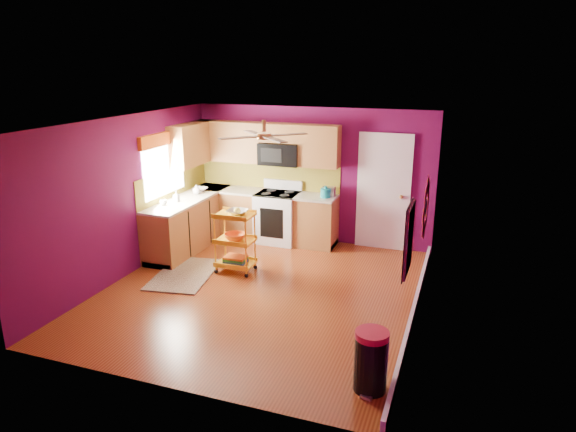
% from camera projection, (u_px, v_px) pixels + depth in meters
% --- Properties ---
extents(ground, '(5.00, 5.00, 0.00)m').
position_uv_depth(ground, '(261.00, 291.00, 7.63)').
color(ground, maroon).
rests_on(ground, ground).
extents(room_envelope, '(4.54, 5.04, 2.52)m').
position_uv_depth(room_envelope, '(261.00, 185.00, 7.15)').
color(room_envelope, '#57093D').
rests_on(room_envelope, ground).
extents(lower_cabinets, '(2.81, 2.31, 0.94)m').
position_uv_depth(lower_cabinets, '(231.00, 220.00, 9.57)').
color(lower_cabinets, brown).
rests_on(lower_cabinets, ground).
extents(electric_range, '(0.76, 0.66, 1.13)m').
position_uv_depth(electric_range, '(278.00, 217.00, 9.62)').
color(electric_range, white).
rests_on(electric_range, ground).
extents(upper_cabinetry, '(2.80, 2.30, 1.26)m').
position_uv_depth(upper_cabinetry, '(243.00, 145.00, 9.46)').
color(upper_cabinetry, brown).
rests_on(upper_cabinetry, ground).
extents(left_window, '(0.08, 1.35, 1.08)m').
position_uv_depth(left_window, '(163.00, 155.00, 8.78)').
color(left_window, white).
rests_on(left_window, ground).
extents(panel_door, '(0.95, 0.11, 2.15)m').
position_uv_depth(panel_door, '(383.00, 193.00, 9.12)').
color(panel_door, white).
rests_on(panel_door, ground).
extents(right_wall_art, '(0.04, 2.74, 1.04)m').
position_uv_depth(right_wall_art, '(419.00, 220.00, 6.19)').
color(right_wall_art, black).
rests_on(right_wall_art, ground).
extents(ceiling_fan, '(1.01, 1.01, 0.26)m').
position_uv_depth(ceiling_fan, '(264.00, 135.00, 7.14)').
color(ceiling_fan, '#BF8C3F').
rests_on(ceiling_fan, ground).
extents(shag_rug, '(1.06, 1.51, 0.02)m').
position_uv_depth(shag_rug, '(185.00, 274.00, 8.21)').
color(shag_rug, '#311B10').
rests_on(shag_rug, ground).
extents(rolling_cart, '(0.60, 0.44, 1.08)m').
position_uv_depth(rolling_cart, '(235.00, 239.00, 8.20)').
color(rolling_cart, yellow).
rests_on(rolling_cart, ground).
extents(trash_can, '(0.41, 0.42, 0.67)m').
position_uv_depth(trash_can, '(371.00, 361.00, 5.26)').
color(trash_can, black).
rests_on(trash_can, ground).
extents(teal_kettle, '(0.18, 0.18, 0.21)m').
position_uv_depth(teal_kettle, '(326.00, 193.00, 9.16)').
color(teal_kettle, teal).
rests_on(teal_kettle, lower_cabinets).
extents(toaster, '(0.22, 0.15, 0.18)m').
position_uv_depth(toaster, '(329.00, 191.00, 9.25)').
color(toaster, beige).
rests_on(toaster, lower_cabinets).
extents(soap_bottle_a, '(0.09, 0.09, 0.19)m').
position_uv_depth(soap_bottle_a, '(176.00, 196.00, 8.88)').
color(soap_bottle_a, '#EA3F72').
rests_on(soap_bottle_a, lower_cabinets).
extents(soap_bottle_b, '(0.14, 0.14, 0.18)m').
position_uv_depth(soap_bottle_b, '(197.00, 190.00, 9.38)').
color(soap_bottle_b, white).
rests_on(soap_bottle_b, lower_cabinets).
extents(counter_dish, '(0.27, 0.27, 0.07)m').
position_uv_depth(counter_dish, '(200.00, 189.00, 9.62)').
color(counter_dish, white).
rests_on(counter_dish, lower_cabinets).
extents(counter_cup, '(0.12, 0.12, 0.09)m').
position_uv_depth(counter_cup, '(164.00, 203.00, 8.67)').
color(counter_cup, white).
rests_on(counter_cup, lower_cabinets).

